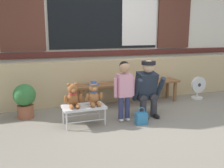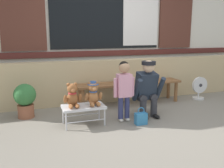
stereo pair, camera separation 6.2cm
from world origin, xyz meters
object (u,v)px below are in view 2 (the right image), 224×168
object	(u,v)px
teddy_bear_plain	(73,96)
floor_fan	(199,88)
wooden_bench_long	(130,85)
small_display_bench	(83,108)
teddy_bear_with_hat	(93,94)
adult_crouching	(147,88)
handbag_on_ground	(141,118)
child_standing	(124,85)
potted_plant	(25,99)

from	to	relation	value
teddy_bear_plain	floor_fan	world-z (taller)	teddy_bear_plain
wooden_bench_long	small_display_bench	xyz separation A→B (m)	(-1.11, -0.81, -0.11)
small_display_bench	teddy_bear_with_hat	size ratio (longest dim) A/B	1.76
teddy_bear_plain	teddy_bear_with_hat	xyz separation A→B (m)	(0.32, 0.00, 0.01)
teddy_bear_plain	adult_crouching	xyz separation A→B (m)	(1.26, 0.06, 0.02)
adult_crouching	handbag_on_ground	xyz separation A→B (m)	(-0.27, -0.34, -0.38)
teddy_bear_with_hat	small_display_bench	bearing A→B (deg)	-179.23
wooden_bench_long	teddy_bear_with_hat	world-z (taller)	teddy_bear_with_hat
handbag_on_ground	teddy_bear_with_hat	bearing A→B (deg)	157.02
child_standing	potted_plant	bearing A→B (deg)	155.12
teddy_bear_plain	floor_fan	size ratio (longest dim) A/B	0.76
potted_plant	handbag_on_ground	bearing A→B (deg)	-28.90
floor_fan	potted_plant	bearing A→B (deg)	-179.73
wooden_bench_long	teddy_bear_with_hat	bearing A→B (deg)	-139.52
potted_plant	child_standing	bearing A→B (deg)	-24.88
adult_crouching	teddy_bear_with_hat	bearing A→B (deg)	-176.40
teddy_bear_with_hat	child_standing	world-z (taller)	child_standing
child_standing	adult_crouching	world-z (taller)	child_standing
floor_fan	child_standing	bearing A→B (deg)	-160.66
small_display_bench	handbag_on_ground	distance (m)	0.90
wooden_bench_long	floor_fan	size ratio (longest dim) A/B	4.37
teddy_bear_with_hat	handbag_on_ground	size ratio (longest dim) A/B	1.34
small_display_bench	floor_fan	bearing A→B (deg)	13.89
child_standing	floor_fan	world-z (taller)	child_standing
wooden_bench_long	child_standing	distance (m)	1.00
child_standing	floor_fan	size ratio (longest dim) A/B	2.00
wooden_bench_long	teddy_bear_with_hat	size ratio (longest dim) A/B	5.78
adult_crouching	floor_fan	bearing A→B (deg)	21.07
child_standing	handbag_on_ground	bearing A→B (deg)	-51.14
teddy_bear_with_hat	adult_crouching	distance (m)	0.95
small_display_bench	teddy_bear_with_hat	distance (m)	0.26
child_standing	handbag_on_ground	size ratio (longest dim) A/B	3.52
small_display_bench	teddy_bear_plain	world-z (taller)	teddy_bear_plain
wooden_bench_long	adult_crouching	size ratio (longest dim) A/B	2.21
wooden_bench_long	teddy_bear_with_hat	distance (m)	1.25
handbag_on_ground	wooden_bench_long	bearing A→B (deg)	75.75
wooden_bench_long	adult_crouching	bearing A→B (deg)	-90.41
potted_plant	teddy_bear_plain	bearing A→B (deg)	-43.36
wooden_bench_long	small_display_bench	world-z (taller)	wooden_bench_long
small_display_bench	teddy_bear_with_hat	world-z (taller)	teddy_bear_with_hat
small_display_bench	teddy_bear_plain	distance (m)	0.25
child_standing	floor_fan	distance (m)	2.14
handbag_on_ground	floor_fan	xyz separation A→B (m)	(1.81, 0.94, 0.14)
handbag_on_ground	potted_plant	world-z (taller)	potted_plant
small_display_bench	wooden_bench_long	bearing A→B (deg)	36.22
adult_crouching	teddy_bear_plain	bearing A→B (deg)	-177.28
child_standing	potted_plant	distance (m)	1.65
wooden_bench_long	handbag_on_ground	bearing A→B (deg)	-104.25
wooden_bench_long	potted_plant	xyz separation A→B (m)	(-1.94, -0.18, -0.05)
wooden_bench_long	teddy_bear_plain	bearing A→B (deg)	-147.42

